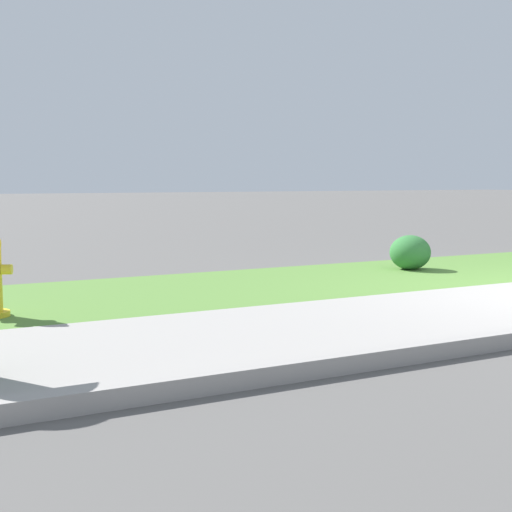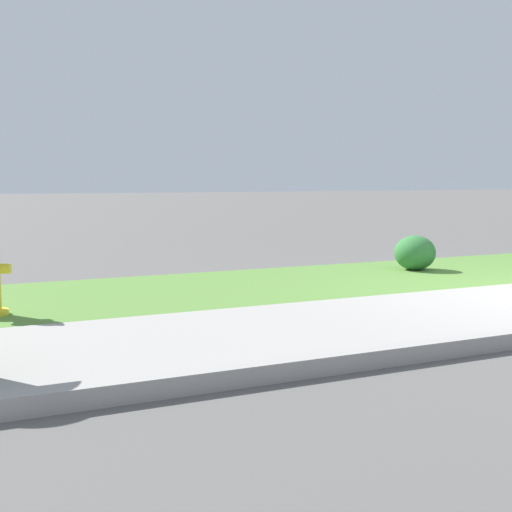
# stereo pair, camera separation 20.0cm
# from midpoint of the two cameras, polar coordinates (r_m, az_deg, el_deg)

# --- Properties ---
(grass_verge) EXTENTS (18.00, 2.58, 0.01)m
(grass_verge) POSITION_cam_midpoint_polar(r_m,az_deg,el_deg) (9.73, 14.83, -1.20)
(grass_verge) COLOR #568438
(grass_verge) RESTS_ON ground
(shrub_bush_near_lamp) EXTENTS (0.55, 0.55, 0.47)m
(shrub_bush_near_lamp) POSITION_cam_midpoint_polar(r_m,az_deg,el_deg) (9.80, 13.17, 0.25)
(shrub_bush_near_lamp) COLOR #337538
(shrub_bush_near_lamp) RESTS_ON ground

